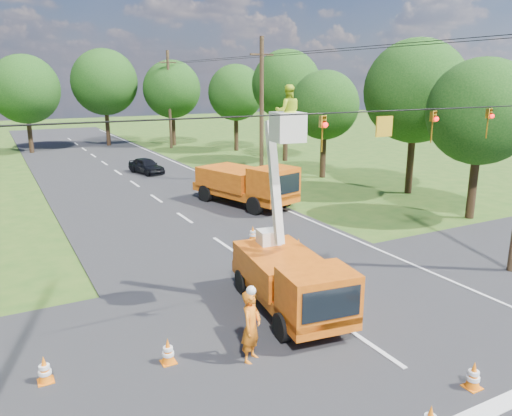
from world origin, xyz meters
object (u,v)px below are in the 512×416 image
distant_car (146,166)px  pole_right_far (169,99)px  ground_worker (251,327)px  traffic_cone_2 (298,247)px  tree_far_c (172,89)px  traffic_cone_4 (168,351)px  tree_right_b (416,91)px  tree_right_e (236,93)px  traffic_cone_5 (45,370)px  pole_right_mid (262,109)px  tree_far_b (104,82)px  second_truck (247,184)px  tree_right_a (481,112)px  traffic_cone_7 (251,202)px  bucket_truck (291,268)px  tree_right_c (325,105)px  traffic_cone_1 (473,376)px  tree_right_d (286,85)px  tree_far_a (25,89)px  traffic_cone_3 (253,234)px

distant_car → pole_right_far: pole_right_far is taller
ground_worker → pole_right_far: (11.77, 40.84, 4.12)m
traffic_cone_2 → tree_far_c: tree_far_c is taller
traffic_cone_2 → traffic_cone_4: size_ratio=1.00×
tree_right_b → tree_right_e: bearing=93.0°
distant_car → traffic_cone_5: (-10.08, -26.00, -0.26)m
pole_right_mid → tree_far_b: bearing=102.4°
ground_worker → pole_right_mid: (11.77, 20.84, 4.12)m
second_truck → distant_car: bearing=84.2°
traffic_cone_2 → tree_right_a: size_ratio=0.09×
traffic_cone_5 → pole_right_mid: (16.66, 19.34, 4.75)m
distant_car → pole_right_far: 15.54m
traffic_cone_2 → traffic_cone_7: 8.13m
traffic_cone_2 → traffic_cone_7: bearing=76.6°
distant_car → traffic_cone_2: distant_car is taller
bucket_truck → tree_right_b: bearing=42.2°
pole_right_mid → tree_right_c: (4.70, -1.00, 0.21)m
distant_car → traffic_cone_1: 31.12m
tree_right_d → tree_far_a: 25.46m
tree_right_e → tree_far_c: size_ratio=0.94×
bucket_truck → traffic_cone_1: (1.67, -5.55, -1.13)m
ground_worker → tree_right_b: tree_right_b is taller
traffic_cone_1 → traffic_cone_3: same height
distant_car → tree_far_a: bearing=98.6°
pole_right_far → tree_right_b: bearing=-76.9°
traffic_cone_7 → pole_right_far: (4.35, 26.66, 4.75)m
traffic_cone_1 → tree_right_e: size_ratio=0.08×
tree_far_c → ground_worker: bearing=-106.6°
bucket_truck → traffic_cone_2: (3.11, 4.32, -1.13)m
tree_right_c → bucket_truck: bearing=-128.1°
tree_right_e → tree_far_c: bearing=121.6°
tree_far_a → traffic_cone_3: bearing=-79.6°
traffic_cone_2 → pole_right_far: size_ratio=0.07×
traffic_cone_4 → pole_right_mid: size_ratio=0.07×
traffic_cone_1 → traffic_cone_5: size_ratio=1.00×
traffic_cone_3 → tree_right_a: 13.29m
traffic_cone_7 → tree_right_e: bearing=66.0°
distant_car → traffic_cone_3: bearing=-105.8°
traffic_cone_1 → traffic_cone_2: size_ratio=1.00×
bucket_truck → distant_car: size_ratio=1.93×
ground_worker → tree_far_c: 44.99m
traffic_cone_5 → tree_right_e: (21.96, 34.34, 5.45)m
pole_right_far → second_truck: bearing=-99.3°
traffic_cone_4 → tree_far_c: 44.83m
distant_car → tree_far_b: bearing=72.2°
ground_worker → tree_right_a: (16.77, 6.84, 4.58)m
traffic_cone_4 → pole_right_far: (13.74, 39.95, 4.75)m
tree_right_b → tree_right_d: bearing=90.8°
pole_right_mid → tree_right_b: 10.39m
traffic_cone_3 → pole_right_mid: (7.06, 12.03, 4.75)m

